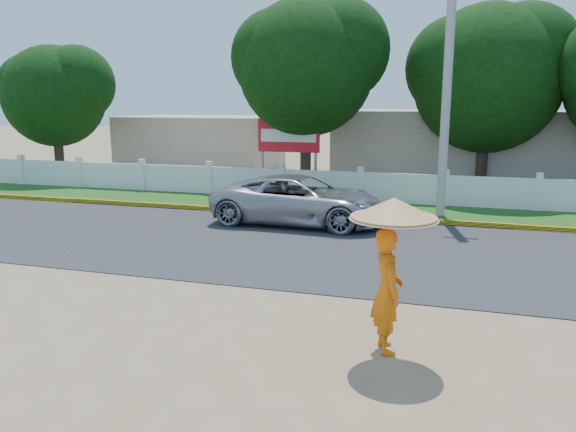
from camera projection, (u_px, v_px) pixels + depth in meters
The scene contains 12 objects.
ground at pixel (256, 308), 10.09m from camera, with size 120.00×120.00×0.00m, color #9E8460.
road at pixel (316, 246), 14.31m from camera, with size 60.00×7.00×0.02m, color #38383A.
grass_verge at pixel (353, 209), 19.23m from camera, with size 60.00×3.50×0.03m, color #2D601E.
curb at pixel (343, 216), 17.62m from camera, with size 40.00×0.18×0.16m, color yellow.
fence at pixel (360, 187), 20.48m from camera, with size 40.00×0.10×1.10m, color silver.
building_near at pixel (450, 146), 25.80m from camera, with size 10.00×6.00×3.20m, color #B7AD99.
building_far at pixel (202, 142), 30.43m from camera, with size 8.00×5.00×2.80m, color #B7AD99.
utility_pole at pixel (446, 96), 17.29m from camera, with size 0.28×0.28×7.56m, color #9C9B99.
vehicle at pixel (300, 200), 16.83m from camera, with size 2.43×5.26×1.46m, color #A5A7AD.
monk_with_parasol at pixel (390, 253), 8.10m from camera, with size 1.28×1.28×2.32m.
billboard at pixel (289, 140), 22.05m from camera, with size 2.50×0.13×2.95m.
tree_row at pixel (516, 61), 20.95m from camera, with size 34.29×8.13×9.70m.
Camera 1 is at (3.29, -8.97, 3.68)m, focal length 35.00 mm.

